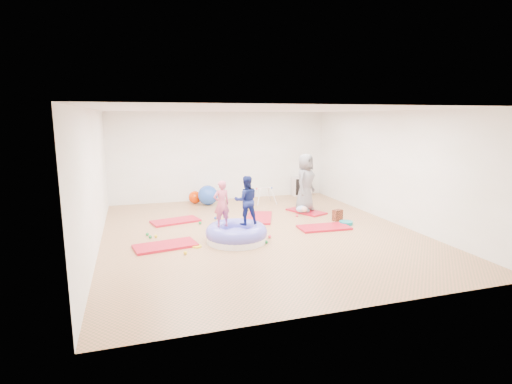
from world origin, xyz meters
name	(u,v)px	position (x,y,z in m)	size (l,w,h in m)	color
room	(260,173)	(0.00, 0.00, 1.40)	(7.01, 8.01, 2.81)	tan
gym_mat_front_left	(165,246)	(-2.19, -0.43, 0.03)	(1.26, 0.63, 0.05)	#BF0326
gym_mat_mid_left	(176,221)	(-1.78, 1.51, 0.02)	(1.19, 0.60, 0.05)	#BF0326
gym_mat_center_back	(259,218)	(0.37, 1.21, 0.03)	(1.27, 0.64, 0.05)	#BF0326
gym_mat_right	(324,227)	(1.57, -0.17, 0.03)	(1.22, 0.61, 0.05)	#BF0326
gym_mat_rear_right	(306,211)	(1.86, 1.49, 0.02)	(1.11, 0.55, 0.05)	#BF0326
inflatable_cushion	(236,234)	(-0.70, -0.51, 0.16)	(1.33, 1.33, 0.42)	white
child_pink	(222,201)	(-0.99, -0.44, 0.89)	(0.36, 0.24, 1.00)	#C9536D
child_navy	(246,198)	(-0.45, -0.42, 0.92)	(0.52, 0.41, 1.07)	navy
adult_caregiver	(305,183)	(1.82, 1.52, 0.85)	(0.78, 0.51, 1.60)	slate
infant	(302,209)	(1.66, 1.31, 0.15)	(0.34, 0.35, 0.20)	#A3B7E6
ball_pit_balls	(216,229)	(-0.95, 0.44, 0.04)	(4.00, 3.27, 0.07)	#188438
exercise_ball_blue	(208,195)	(-0.61, 3.26, 0.30)	(0.60, 0.60, 0.60)	#224AAE
exercise_ball_orange	(195,197)	(-0.96, 3.60, 0.19)	(0.38, 0.38, 0.38)	#DF3300
infant_play_gym	(264,193)	(1.07, 2.89, 0.34)	(0.66, 0.62, 0.50)	silver
cube_shelf	(302,186)	(2.72, 3.79, 0.32)	(0.64, 0.31, 0.64)	silver
balance_disc	(346,223)	(2.27, 0.02, 0.04)	(0.34, 0.34, 0.08)	#0B7B83
backpack	(337,215)	(2.24, 0.41, 0.14)	(0.25, 0.15, 0.29)	#AD4828
yellow_toy	(197,246)	(-1.58, -0.63, 0.02)	(0.20, 0.20, 0.03)	yellow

